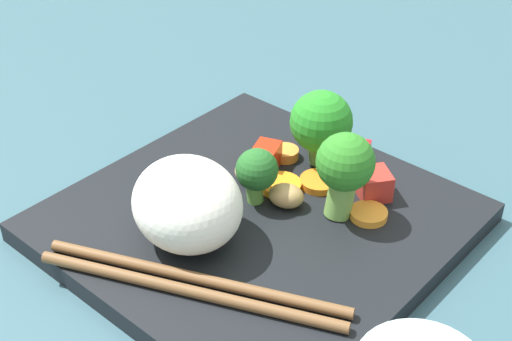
{
  "coord_description": "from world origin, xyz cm",
  "views": [
    {
      "loc": [
        29.54,
        29.18,
        33.88
      ],
      "look_at": [
        -1.8,
        -1.86,
        3.57
      ],
      "focal_mm": 51.01,
      "sensor_mm": 36.0,
      "label": 1
    }
  ],
  "objects_px": {
    "square_plate": "(257,222)",
    "chopstick_pair": "(192,284)",
    "carrot_slice_0": "(285,153)",
    "rice_mound": "(187,204)",
    "broccoli_floret_2": "(257,171)"
  },
  "relations": [
    {
      "from": "carrot_slice_0",
      "to": "chopstick_pair",
      "type": "distance_m",
      "value": 0.16
    },
    {
      "from": "broccoli_floret_2",
      "to": "chopstick_pair",
      "type": "relative_size",
      "value": 0.23
    },
    {
      "from": "carrot_slice_0",
      "to": "chopstick_pair",
      "type": "height_order",
      "value": "same"
    },
    {
      "from": "rice_mound",
      "to": "carrot_slice_0",
      "type": "xyz_separation_m",
      "value": [
        -0.12,
        -0.02,
        -0.03
      ]
    },
    {
      "from": "rice_mound",
      "to": "broccoli_floret_2",
      "type": "xyz_separation_m",
      "value": [
        -0.06,
        0.0,
        -0.0
      ]
    },
    {
      "from": "carrot_slice_0",
      "to": "broccoli_floret_2",
      "type": "bearing_deg",
      "value": 23.34
    },
    {
      "from": "carrot_slice_0",
      "to": "chopstick_pair",
      "type": "xyz_separation_m",
      "value": [
        0.15,
        0.06,
        -0.0
      ]
    },
    {
      "from": "rice_mound",
      "to": "broccoli_floret_2",
      "type": "relative_size",
      "value": 1.84
    },
    {
      "from": "carrot_slice_0",
      "to": "chopstick_pair",
      "type": "bearing_deg",
      "value": 21.78
    },
    {
      "from": "carrot_slice_0",
      "to": "chopstick_pair",
      "type": "relative_size",
      "value": 0.11
    },
    {
      "from": "rice_mound",
      "to": "square_plate",
      "type": "bearing_deg",
      "value": 165.86
    },
    {
      "from": "rice_mound",
      "to": "chopstick_pair",
      "type": "xyz_separation_m",
      "value": [
        0.03,
        0.04,
        -0.03
      ]
    },
    {
      "from": "square_plate",
      "to": "chopstick_pair",
      "type": "relative_size",
      "value": 1.35
    },
    {
      "from": "square_plate",
      "to": "broccoli_floret_2",
      "type": "height_order",
      "value": "broccoli_floret_2"
    },
    {
      "from": "carrot_slice_0",
      "to": "rice_mound",
      "type": "bearing_deg",
      "value": 10.44
    }
  ]
}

